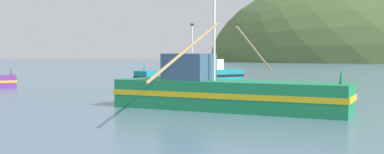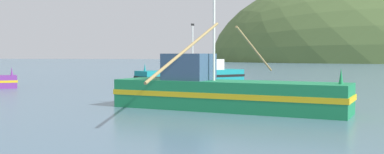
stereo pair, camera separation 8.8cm
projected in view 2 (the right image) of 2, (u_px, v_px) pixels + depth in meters
fishing_boat_green at (223, 92)px, 22.53m from camera, size 12.04×14.62×6.05m
fishing_boat_teal at (194, 75)px, 43.06m from camera, size 9.40×9.50×5.65m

